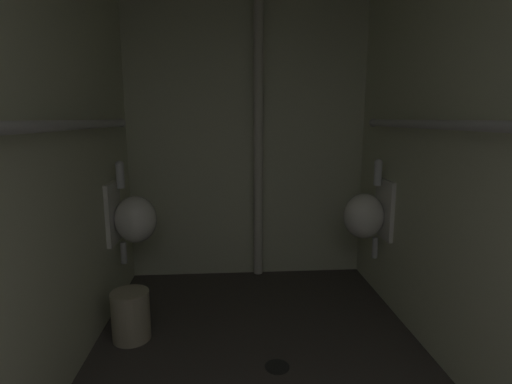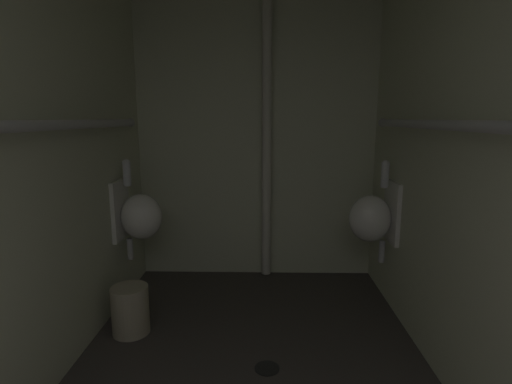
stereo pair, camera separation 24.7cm
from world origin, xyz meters
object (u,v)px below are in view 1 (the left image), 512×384
Objects in this scene: floor_drain at (277,366)px; waste_bin at (131,315)px; urinal_right_mid at (367,214)px; standpipe_back_wall at (258,137)px; urinal_left_mid at (132,218)px.

waste_bin is at bearing 157.73° from floor_drain.
floor_drain is 0.96m from waste_bin.
floor_drain is at bearing -133.45° from urinal_right_mid.
floor_drain is at bearing -22.27° from waste_bin.
floor_drain is 0.45× the size of waste_bin.
standpipe_back_wall reaches higher than urinal_right_mid.
urinal_right_mid is 2.41× the size of waste_bin.
urinal_right_mid is 1.30m from floor_drain.
standpipe_back_wall is (-0.77, 0.50, 0.55)m from urinal_right_mid.
standpipe_back_wall is 7.62× the size of waste_bin.
urinal_right_mid is 1.78m from waste_bin.
waste_bin is (-0.88, 0.36, 0.15)m from floor_drain.
urinal_left_mid and urinal_right_mid have the same top height.
standpipe_back_wall is (0.95, 0.48, 0.55)m from urinal_left_mid.
urinal_left_mid reaches higher than waste_bin.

